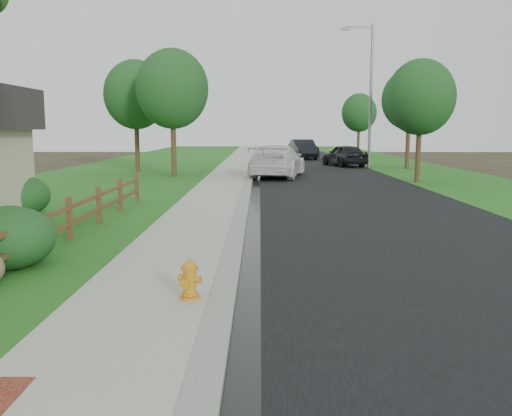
{
  "coord_description": "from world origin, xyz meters",
  "views": [
    {
      "loc": [
        0.98,
        -5.21,
        2.72
      ],
      "look_at": [
        0.91,
        5.86,
        1.1
      ],
      "focal_mm": 38.0,
      "sensor_mm": 36.0,
      "label": 1
    }
  ],
  "objects_px": {
    "ranch_fence": "(50,226)",
    "fire_hydrant": "(190,280)",
    "white_suv": "(278,161)",
    "dark_car_mid": "(344,155)",
    "streetlight": "(368,87)"
  },
  "relations": [
    {
      "from": "white_suv",
      "to": "dark_car_mid",
      "type": "relative_size",
      "value": 1.33
    },
    {
      "from": "ranch_fence",
      "to": "fire_hydrant",
      "type": "bearing_deg",
      "value": -45.01
    },
    {
      "from": "ranch_fence",
      "to": "dark_car_mid",
      "type": "height_order",
      "value": "dark_car_mid"
    },
    {
      "from": "white_suv",
      "to": "streetlight",
      "type": "xyz_separation_m",
      "value": [
        6.51,
        7.71,
        4.66
      ]
    },
    {
      "from": "streetlight",
      "to": "fire_hydrant",
      "type": "bearing_deg",
      "value": -105.87
    },
    {
      "from": "white_suv",
      "to": "dark_car_mid",
      "type": "bearing_deg",
      "value": -108.04
    },
    {
      "from": "ranch_fence",
      "to": "fire_hydrant",
      "type": "height_order",
      "value": "ranch_fence"
    },
    {
      "from": "ranch_fence",
      "to": "white_suv",
      "type": "xyz_separation_m",
      "value": [
        5.6,
        19.11,
        0.31
      ]
    },
    {
      "from": "white_suv",
      "to": "dark_car_mid",
      "type": "distance_m",
      "value": 10.55
    },
    {
      "from": "dark_car_mid",
      "to": "streetlight",
      "type": "distance_m",
      "value": 5.15
    },
    {
      "from": "white_suv",
      "to": "dark_car_mid",
      "type": "height_order",
      "value": "white_suv"
    },
    {
      "from": "fire_hydrant",
      "to": "dark_car_mid",
      "type": "relative_size",
      "value": 0.14
    },
    {
      "from": "ranch_fence",
      "to": "fire_hydrant",
      "type": "distance_m",
      "value": 4.95
    },
    {
      "from": "ranch_fence",
      "to": "white_suv",
      "type": "distance_m",
      "value": 19.91
    },
    {
      "from": "ranch_fence",
      "to": "fire_hydrant",
      "type": "relative_size",
      "value": 26.13
    }
  ]
}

